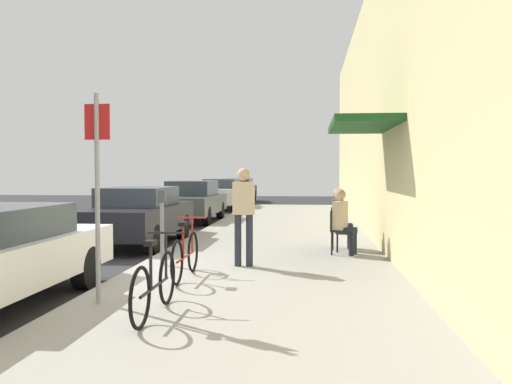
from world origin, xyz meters
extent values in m
plane|color=#2D2D30|center=(0.00, 0.00, 0.00)|extent=(60.00, 60.00, 0.00)
cube|color=#9E9B93|center=(2.25, 2.00, 0.06)|extent=(4.50, 32.00, 0.12)
cube|color=beige|center=(4.65, 2.00, 3.25)|extent=(0.30, 32.00, 6.50)
cube|color=#19471E|center=(3.95, 1.22, 2.60)|extent=(1.10, 2.80, 0.12)
cylinder|color=black|center=(-0.31, -0.95, 0.32)|extent=(0.22, 0.64, 0.64)
cube|color=black|center=(-1.10, 3.81, 0.64)|extent=(1.80, 4.40, 0.63)
cube|color=#333D47|center=(-1.10, 3.96, 1.17)|extent=(1.48, 2.11, 0.44)
cylinder|color=black|center=(-0.31, 5.18, 0.32)|extent=(0.22, 0.64, 0.64)
cylinder|color=black|center=(-1.89, 5.18, 0.32)|extent=(0.22, 0.64, 0.64)
cylinder|color=black|center=(-0.31, 2.45, 0.32)|extent=(0.22, 0.64, 0.64)
cylinder|color=black|center=(-1.89, 2.45, 0.32)|extent=(0.22, 0.64, 0.64)
cube|color=#47514C|center=(-1.10, 9.79, 0.62)|extent=(1.80, 4.40, 0.61)
cube|color=#333D47|center=(-1.10, 9.94, 1.18)|extent=(1.48, 2.11, 0.51)
cylinder|color=black|center=(-0.31, 11.15, 0.32)|extent=(0.22, 0.64, 0.64)
cylinder|color=black|center=(-1.89, 11.15, 0.32)|extent=(0.22, 0.64, 0.64)
cylinder|color=black|center=(-0.31, 8.43, 0.32)|extent=(0.22, 0.64, 0.64)
cylinder|color=black|center=(-1.89, 8.43, 0.32)|extent=(0.22, 0.64, 0.64)
cube|color=silver|center=(-1.10, 16.17, 0.66)|extent=(1.80, 4.40, 0.67)
cube|color=#333D47|center=(-1.10, 16.32, 1.21)|extent=(1.48, 2.11, 0.43)
cylinder|color=black|center=(-0.31, 17.53, 0.32)|extent=(0.22, 0.64, 0.64)
cylinder|color=black|center=(-1.89, 17.53, 0.32)|extent=(0.22, 0.64, 0.64)
cylinder|color=black|center=(-0.31, 14.80, 0.32)|extent=(0.22, 0.64, 0.64)
cylinder|color=black|center=(-1.89, 14.80, 0.32)|extent=(0.22, 0.64, 0.64)
cube|color=black|center=(-1.10, 21.98, 0.63)|extent=(1.80, 4.40, 0.63)
cube|color=#333D47|center=(-1.10, 22.13, 1.16)|extent=(1.48, 2.11, 0.44)
cylinder|color=black|center=(-0.31, 23.34, 0.32)|extent=(0.22, 0.64, 0.64)
cylinder|color=black|center=(-1.89, 23.34, 0.32)|extent=(0.22, 0.64, 0.64)
cylinder|color=black|center=(-0.31, 20.61, 0.32)|extent=(0.22, 0.64, 0.64)
cylinder|color=black|center=(-1.89, 20.61, 0.32)|extent=(0.22, 0.64, 0.64)
cylinder|color=slate|center=(0.45, 0.52, 0.67)|extent=(0.07, 0.07, 1.10)
cube|color=#383D42|center=(0.45, 0.52, 1.33)|extent=(0.12, 0.10, 0.22)
cylinder|color=gray|center=(0.40, -2.19, 1.42)|extent=(0.06, 0.06, 2.60)
cube|color=red|center=(0.40, -2.17, 2.37)|extent=(0.32, 0.02, 0.44)
torus|color=black|center=(1.28, -2.19, 0.45)|extent=(0.04, 0.66, 0.66)
torus|color=black|center=(1.28, -3.24, 0.45)|extent=(0.04, 0.66, 0.66)
cylinder|color=black|center=(1.28, -2.71, 0.45)|extent=(0.04, 1.05, 0.04)
cylinder|color=black|center=(1.28, -2.86, 0.70)|extent=(0.04, 0.04, 0.50)
cube|color=black|center=(1.28, -2.86, 0.97)|extent=(0.10, 0.20, 0.06)
cylinder|color=black|center=(1.28, -2.24, 0.73)|extent=(0.03, 0.03, 0.56)
cylinder|color=black|center=(1.28, -2.24, 1.01)|extent=(0.46, 0.03, 0.03)
torus|color=black|center=(1.13, -0.05, 0.45)|extent=(0.04, 0.66, 0.66)
torus|color=black|center=(1.13, -1.10, 0.45)|extent=(0.04, 0.66, 0.66)
cylinder|color=maroon|center=(1.13, -0.58, 0.45)|extent=(0.04, 1.05, 0.04)
cylinder|color=maroon|center=(1.13, -0.73, 0.70)|extent=(0.04, 0.04, 0.50)
cube|color=black|center=(1.13, -0.73, 0.97)|extent=(0.10, 0.20, 0.06)
cylinder|color=maroon|center=(1.13, -0.10, 0.73)|extent=(0.03, 0.03, 0.56)
cylinder|color=maroon|center=(1.13, -0.10, 1.01)|extent=(0.46, 0.03, 0.03)
cylinder|color=black|center=(3.94, 2.16, 0.34)|extent=(0.04, 0.04, 0.45)
cylinder|color=black|center=(3.82, 1.80, 0.34)|extent=(0.04, 0.04, 0.45)
cylinder|color=black|center=(3.58, 2.28, 0.34)|extent=(0.04, 0.04, 0.45)
cylinder|color=black|center=(3.46, 1.92, 0.34)|extent=(0.04, 0.04, 0.45)
cube|color=black|center=(3.70, 2.04, 0.59)|extent=(0.56, 0.56, 0.03)
cube|color=black|center=(3.51, 2.11, 0.79)|extent=(0.17, 0.43, 0.40)
cylinder|color=#232838|center=(3.90, 2.08, 0.35)|extent=(0.11, 0.11, 0.47)
cylinder|color=#232838|center=(3.78, 2.12, 0.59)|extent=(0.39, 0.25, 0.14)
cylinder|color=#232838|center=(3.84, 1.89, 0.35)|extent=(0.11, 0.11, 0.47)
cylinder|color=#232838|center=(3.71, 1.93, 0.59)|extent=(0.39, 0.25, 0.14)
cube|color=#CCB28C|center=(3.63, 2.07, 0.89)|extent=(0.33, 0.41, 0.56)
sphere|color=tan|center=(3.63, 2.07, 1.30)|extent=(0.22, 0.22, 0.22)
cylinder|color=black|center=(3.89, 3.01, 0.34)|extent=(0.04, 0.04, 0.45)
cylinder|color=black|center=(3.89, 2.63, 0.34)|extent=(0.04, 0.04, 0.45)
cylinder|color=black|center=(3.51, 3.02, 0.34)|extent=(0.04, 0.04, 0.45)
cylinder|color=black|center=(3.51, 2.64, 0.34)|extent=(0.04, 0.04, 0.45)
cube|color=black|center=(3.70, 2.83, 0.59)|extent=(0.45, 0.45, 0.03)
cube|color=black|center=(3.50, 2.83, 0.79)|extent=(0.04, 0.44, 0.40)
cylinder|color=#232838|center=(3.88, 2.92, 0.35)|extent=(0.11, 0.11, 0.47)
cylinder|color=#232838|center=(3.75, 2.92, 0.59)|extent=(0.36, 0.14, 0.14)
cylinder|color=#232838|center=(3.88, 2.72, 0.35)|extent=(0.11, 0.11, 0.47)
cylinder|color=#232838|center=(3.75, 2.72, 0.59)|extent=(0.36, 0.14, 0.14)
cube|color=#595960|center=(3.62, 2.83, 0.89)|extent=(0.22, 0.36, 0.56)
sphere|color=tan|center=(3.62, 2.83, 1.30)|extent=(0.22, 0.22, 0.22)
cylinder|color=#232838|center=(1.79, 0.53, 0.57)|extent=(0.12, 0.12, 0.90)
cylinder|color=#232838|center=(1.99, 0.53, 0.57)|extent=(0.12, 0.12, 0.90)
cube|color=#CCB28C|center=(1.89, 0.53, 1.30)|extent=(0.36, 0.22, 0.56)
sphere|color=tan|center=(1.89, 0.53, 1.71)|extent=(0.22, 0.22, 0.22)
camera|label=1|loc=(3.01, -8.53, 1.75)|focal=37.26mm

